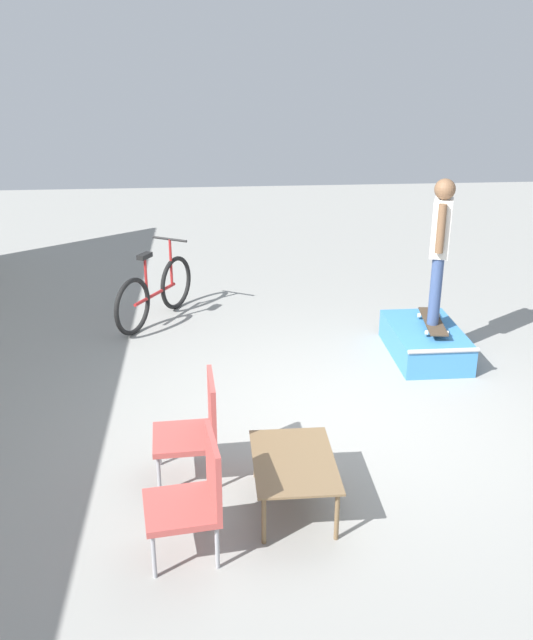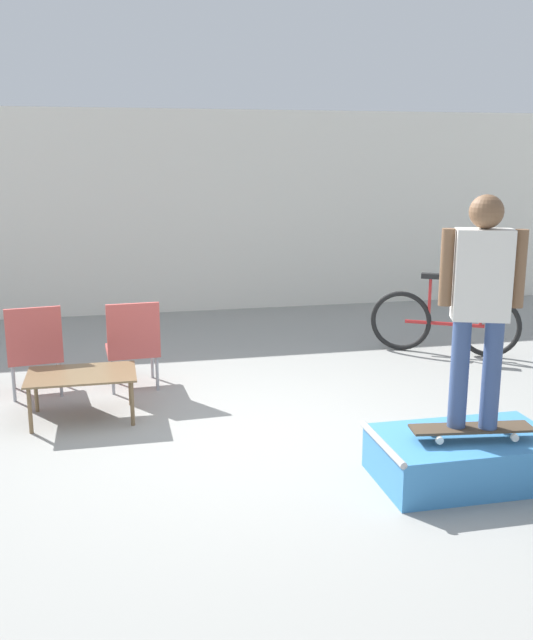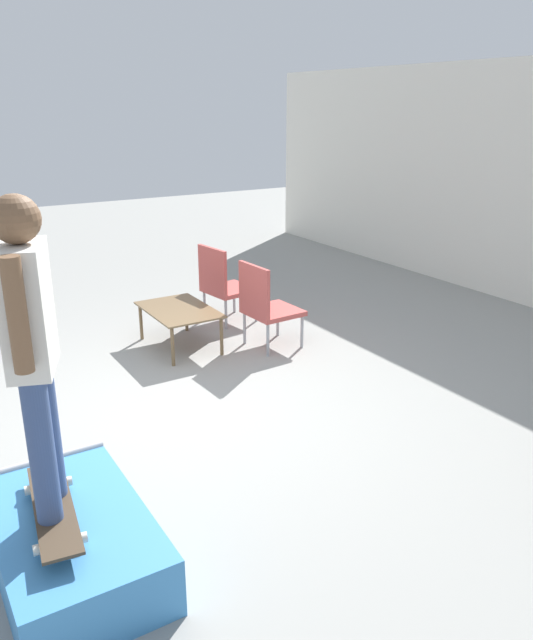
{
  "view_description": "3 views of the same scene",
  "coord_description": "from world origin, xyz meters",
  "px_view_note": "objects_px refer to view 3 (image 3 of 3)",
  "views": [
    {
      "loc": [
        -6.08,
        1.34,
        3.48
      ],
      "look_at": [
        0.32,
        0.79,
        0.95
      ],
      "focal_mm": 40.0,
      "sensor_mm": 36.0,
      "label": 1
    },
    {
      "loc": [
        -1.04,
        -5.62,
        2.34
      ],
      "look_at": [
        0.34,
        0.64,
        0.85
      ],
      "focal_mm": 40.0,
      "sensor_mm": 36.0,
      "label": 2
    },
    {
      "loc": [
        4.42,
        -1.75,
        2.46
      ],
      "look_at": [
        0.34,
        0.76,
        0.8
      ],
      "focal_mm": 35.0,
      "sensor_mm": 36.0,
      "label": 3
    }
  ],
  "objects_px": {
    "skate_ramp_box": "(72,542)",
    "skateboard_on_ramp": "(53,508)",
    "patio_chair_left": "(223,283)",
    "patio_chair_right": "(265,304)",
    "coffee_table": "(179,313)",
    "person_skater": "(31,337)"
  },
  "relations": [
    {
      "from": "skateboard_on_ramp",
      "to": "patio_chair_right",
      "type": "height_order",
      "value": "patio_chair_right"
    },
    {
      "from": "skateboard_on_ramp",
      "to": "person_skater",
      "type": "relative_size",
      "value": 0.55
    },
    {
      "from": "skate_ramp_box",
      "to": "skateboard_on_ramp",
      "type": "height_order",
      "value": "skateboard_on_ramp"
    },
    {
      "from": "skate_ramp_box",
      "to": "patio_chair_left",
      "type": "xyz_separation_m",
      "value": [
        -3.24,
        2.66,
        0.32
      ]
    },
    {
      "from": "person_skater",
      "to": "patio_chair_left",
      "type": "relative_size",
      "value": 1.79
    },
    {
      "from": "skate_ramp_box",
      "to": "patio_chair_left",
      "type": "height_order",
      "value": "patio_chair_left"
    },
    {
      "from": "person_skater",
      "to": "patio_chair_left",
      "type": "height_order",
      "value": "person_skater"
    },
    {
      "from": "skate_ramp_box",
      "to": "patio_chair_left",
      "type": "bearing_deg",
      "value": 140.66
    },
    {
      "from": "coffee_table",
      "to": "patio_chair_left",
      "type": "bearing_deg",
      "value": 121.38
    },
    {
      "from": "coffee_table",
      "to": "patio_chair_right",
      "type": "bearing_deg",
      "value": 57.58
    },
    {
      "from": "coffee_table",
      "to": "patio_chair_right",
      "type": "relative_size",
      "value": 1.04
    },
    {
      "from": "patio_chair_left",
      "to": "patio_chair_right",
      "type": "bearing_deg",
      "value": 172.34
    },
    {
      "from": "patio_chair_left",
      "to": "skate_ramp_box",
      "type": "bearing_deg",
      "value": 133.05
    },
    {
      "from": "skate_ramp_box",
      "to": "patio_chair_right",
      "type": "distance_m",
      "value": 3.52
    },
    {
      "from": "skate_ramp_box",
      "to": "patio_chair_right",
      "type": "xyz_separation_m",
      "value": [
        -2.29,
        2.66,
        0.32
      ]
    },
    {
      "from": "skate_ramp_box",
      "to": "skateboard_on_ramp",
      "type": "xyz_separation_m",
      "value": [
        0.0,
        -0.07,
        0.25
      ]
    },
    {
      "from": "skate_ramp_box",
      "to": "coffee_table",
      "type": "height_order",
      "value": "coffee_table"
    },
    {
      "from": "person_skater",
      "to": "coffee_table",
      "type": "bearing_deg",
      "value": 164.62
    },
    {
      "from": "skateboard_on_ramp",
      "to": "patio_chair_left",
      "type": "distance_m",
      "value": 4.24
    },
    {
      "from": "coffee_table",
      "to": "skate_ramp_box",
      "type": "bearing_deg",
      "value": -34.28
    },
    {
      "from": "patio_chair_left",
      "to": "skateboard_on_ramp",
      "type": "bearing_deg",
      "value": 132.33
    },
    {
      "from": "skate_ramp_box",
      "to": "skateboard_on_ramp",
      "type": "bearing_deg",
      "value": -86.77
    }
  ]
}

